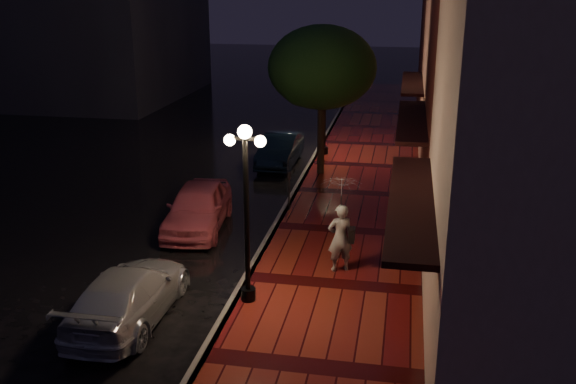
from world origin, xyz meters
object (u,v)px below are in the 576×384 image
Objects in this scene: streetlamp_far at (325,99)px; pink_car at (198,207)px; silver_car at (129,294)px; streetlamp_near at (246,204)px; navy_car at (280,150)px; woman_with_umbrella at (341,210)px; street_tree at (322,70)px; parking_meter at (289,187)px.

streetlamp_far is 9.94m from pink_car.
silver_car is (0.23, -5.79, -0.09)m from pink_car.
pink_car is 0.97× the size of silver_car.
streetlamp_near and streetlamp_far have the same top height.
streetlamp_far is 1.01× the size of pink_car.
navy_car is at bearing -136.72° from streetlamp_far.
streetlamp_near reaches higher than woman_with_umbrella.
woman_with_umbrella is at bearing -144.74° from silver_car.
streetlamp_far is 12.11m from woman_with_umbrella.
streetlamp_far is at bearing -104.02° from woman_with_umbrella.
street_tree is 5.59m from parking_meter.
silver_car is at bearing 12.02° from woman_with_umbrella.
woman_with_umbrella is (1.73, -8.92, -2.39)m from street_tree.
silver_car is 3.32× the size of parking_meter.
parking_meter is (2.57, 1.87, 0.22)m from pink_car.
silver_car is (-2.54, -1.15, -1.97)m from streetlamp_near.
streetlamp_near is at bearing -155.82° from silver_car.
parking_meter is at bearing 91.76° from streetlamp_near.
pink_car is 7.86m from navy_car.
street_tree is at bearing -85.09° from streetlamp_far.
streetlamp_far reaches higher than silver_car.
woman_with_umbrella is at bearing -34.21° from pink_car.
woman_with_umbrella reaches higher than pink_car.
navy_car is 0.91× the size of silver_car.
streetlamp_near is 3.28× the size of parking_meter.
streetlamp_near is 1.01× the size of pink_car.
parking_meter is (-2.19, 4.43, -0.91)m from woman_with_umbrella.
streetlamp_near is 14.00m from streetlamp_far.
street_tree reaches higher than pink_car.
streetlamp_far is 0.99× the size of silver_car.
pink_car is (-3.03, -6.36, -3.52)m from street_tree.
woman_with_umbrella is at bearing -86.83° from parking_meter.
parking_meter is at bearing -107.20° from silver_car.
woman_with_umbrella reaches higher than parking_meter.
streetlamp_near is 1.67× the size of woman_with_umbrella.
streetlamp_near is 1.08× the size of navy_car.
streetlamp_near is at bearing -81.57° from navy_car.
street_tree is at bearing -102.51° from woman_with_umbrella.
woman_with_umbrella is at bearing -80.55° from streetlamp_far.
navy_car is (-1.68, -1.58, -1.94)m from streetlamp_far.
parking_meter is (-0.46, -4.48, -3.30)m from street_tree.
navy_car is at bearing -93.96° from woman_with_umbrella.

